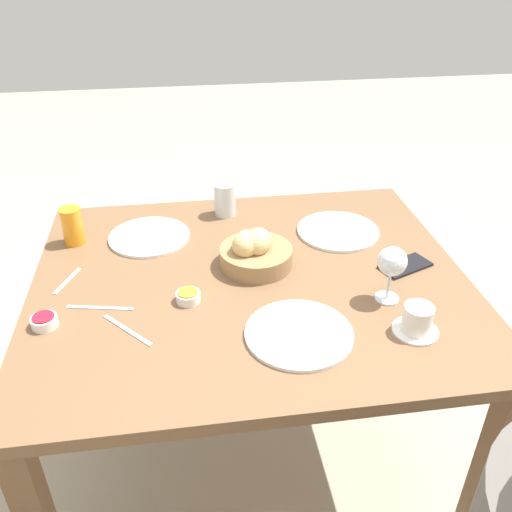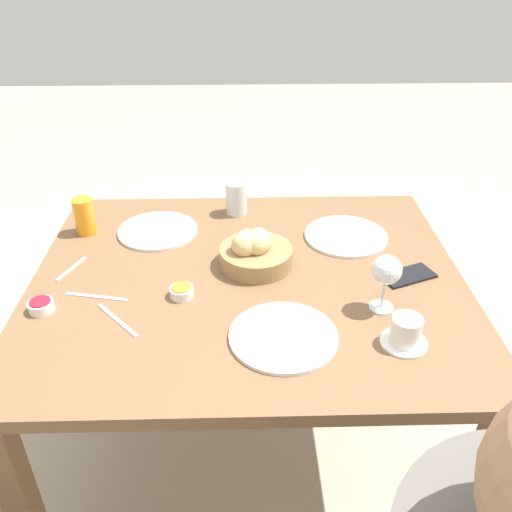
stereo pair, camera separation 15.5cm
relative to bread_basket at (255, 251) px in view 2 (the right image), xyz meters
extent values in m
plane|color=#A89E89|center=(0.02, 0.06, -0.79)|extent=(10.00, 10.00, 0.00)
cube|color=brown|center=(0.02, 0.06, -0.06)|extent=(1.20, 1.01, 0.03)
cube|color=brown|center=(-0.53, -0.40, -0.44)|extent=(0.06, 0.06, 0.71)
cube|color=brown|center=(0.57, -0.40, -0.44)|extent=(0.06, 0.06, 0.71)
cube|color=brown|center=(-0.53, 0.52, -0.44)|extent=(0.06, 0.06, 0.71)
cylinder|color=#99754C|center=(0.00, 0.00, -0.02)|extent=(0.21, 0.21, 0.05)
sphere|color=#DBB775|center=(-0.01, 0.00, 0.03)|extent=(0.08, 0.08, 0.08)
sphere|color=#DBB775|center=(0.00, 0.01, 0.03)|extent=(0.08, 0.08, 0.08)
sphere|color=#DBB775|center=(0.03, 0.01, 0.03)|extent=(0.07, 0.07, 0.07)
sphere|color=#DBB775|center=(0.02, -0.01, 0.03)|extent=(0.07, 0.07, 0.07)
cylinder|color=white|center=(-0.29, -0.15, -0.04)|extent=(0.26, 0.26, 0.01)
cylinder|color=white|center=(0.31, -0.20, -0.04)|extent=(0.25, 0.25, 0.01)
cylinder|color=white|center=(-0.06, 0.32, -0.04)|extent=(0.26, 0.26, 0.01)
cylinder|color=orange|center=(0.53, -0.21, 0.01)|extent=(0.06, 0.06, 0.12)
cylinder|color=silver|center=(0.05, -0.33, 0.01)|extent=(0.07, 0.07, 0.11)
cylinder|color=silver|center=(-0.32, 0.21, -0.04)|extent=(0.06, 0.06, 0.00)
cylinder|color=silver|center=(-0.32, 0.21, 0.00)|extent=(0.01, 0.01, 0.07)
sphere|color=silver|center=(-0.32, 0.21, 0.07)|extent=(0.08, 0.08, 0.08)
cylinder|color=white|center=(-0.34, 0.35, -0.04)|extent=(0.11, 0.11, 0.01)
cylinder|color=white|center=(-0.34, 0.35, -0.01)|extent=(0.07, 0.07, 0.07)
cylinder|color=white|center=(0.55, 0.20, -0.03)|extent=(0.06, 0.06, 0.03)
cylinder|color=#A3192D|center=(0.55, 0.20, -0.02)|extent=(0.05, 0.05, 0.00)
cylinder|color=white|center=(0.20, 0.15, -0.03)|extent=(0.06, 0.06, 0.03)
cylinder|color=#C67F28|center=(0.20, 0.15, -0.02)|extent=(0.05, 0.05, 0.00)
cube|color=#B7B7BC|center=(0.42, 0.15, -0.05)|extent=(0.17, 0.05, 0.00)
cube|color=#B7B7BC|center=(0.35, 0.25, -0.05)|extent=(0.13, 0.14, 0.00)
cube|color=#B7B7BC|center=(0.53, 0.01, -0.05)|extent=(0.06, 0.12, 0.00)
cube|color=black|center=(-0.43, 0.07, -0.04)|extent=(0.17, 0.12, 0.01)
camera|label=1|loc=(0.19, 1.31, 0.80)|focal=38.00mm
camera|label=2|loc=(0.03, 1.32, 0.80)|focal=38.00mm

